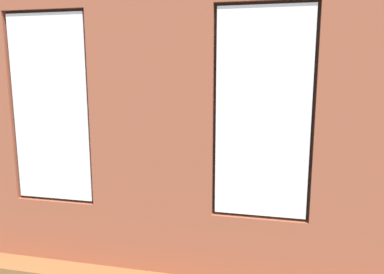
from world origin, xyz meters
The scene contains 18 objects.
ground_plane centered at (0.00, 0.00, -0.05)m, with size 7.26×5.41×0.10m, color brown.
brick_wall_with_windows centered at (0.00, 2.32, 1.66)m, with size 6.66×0.30×3.35m.
white_wall_right centered at (3.28, 0.20, 1.68)m, with size 0.10×4.41×3.35m, color silver.
couch_by_window centered at (0.34, 1.67, 0.33)m, with size 2.04×0.87×0.80m.
couch_left centered at (-2.63, 0.77, 0.33)m, with size 0.95×1.94×0.80m.
coffee_table centered at (0.06, -0.34, 0.37)m, with size 1.35×0.75×0.42m.
cup_ceramic centered at (-0.31, -0.47, 0.46)m, with size 0.07×0.07×0.08m, color silver.
candle_jar centered at (0.47, -0.23, 0.48)m, with size 0.08×0.08×0.11m, color #B7333D.
remote_black centered at (0.23, -0.43, 0.43)m, with size 0.05×0.17×0.02m, color black.
media_console centered at (2.98, 0.57, 0.29)m, with size 1.13×0.42×0.59m, color black.
tv_flatscreen centered at (2.98, 0.56, 0.95)m, with size 1.09×0.20×0.72m.
papasan_chair centered at (0.42, -1.61, 0.44)m, with size 1.11×1.11×0.70m.
potted_plant_between_couches centered at (-1.13, 1.61, 0.72)m, with size 0.88×0.98×1.47m.
potted_plant_mid_room_small centered at (-0.93, -0.78, 0.45)m, with size 0.41×0.41×0.68m.
potted_plant_near_tv centered at (2.43, 1.58, 0.56)m, with size 0.58×0.58×0.84m.
potted_plant_corner_near_left centered at (-2.78, -1.71, 0.57)m, with size 0.78×0.84×1.17m.
potted_plant_foreground_right centered at (2.68, -1.65, 0.60)m, with size 0.65×0.65×0.92m.
potted_plant_by_left_couch centered at (-2.23, -0.63, 0.42)m, with size 0.43×0.43×0.60m.
Camera 1 is at (-1.22, 5.83, 2.09)m, focal length 35.00 mm.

